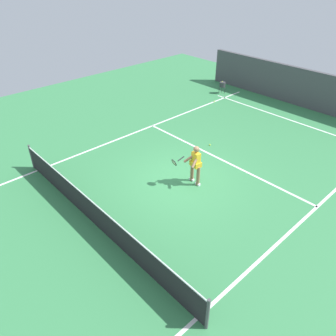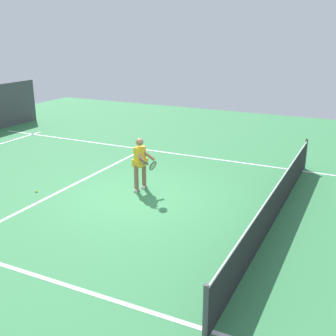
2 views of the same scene
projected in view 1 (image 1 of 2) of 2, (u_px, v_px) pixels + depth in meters
The scene contains 11 objects.
ground_plane at pixel (181, 179), 12.48m from camera, with size 27.20×27.20×0.00m, color #38844C.
court_back_wall at pixel (314, 91), 17.71m from camera, with size 13.63×0.24×2.06m, color #47474C.
baseline_marking at pixel (289, 120), 17.02m from camera, with size 9.63×0.10×0.01m, color white.
service_line_marking at pixel (219, 158), 13.77m from camera, with size 8.63×0.10×0.01m, color white.
sideline_left_marking at pixel (282, 240), 9.83m from camera, with size 0.10×18.92×0.01m, color white.
sideline_right_marking at pixel (115, 140), 15.14m from camera, with size 0.10×18.92×0.01m, color white.
court_net at pixel (95, 214), 10.08m from camera, with size 9.31×0.08×1.03m.
tennis_player at pixel (195, 164), 11.85m from camera, with size 0.87×0.91×1.55m.
tennis_ball_near at pixel (214, 101), 19.11m from camera, with size 0.07×0.07×0.07m, color #D1E533.
tennis_ball_mid at pixel (210, 145), 14.70m from camera, with size 0.07×0.07×0.07m, color #D1E533.
ball_hopper at pixel (222, 85), 20.04m from camera, with size 0.36×0.36×0.74m.
Camera 1 is at (-7.17, 7.32, 7.17)m, focal length 34.94 mm.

